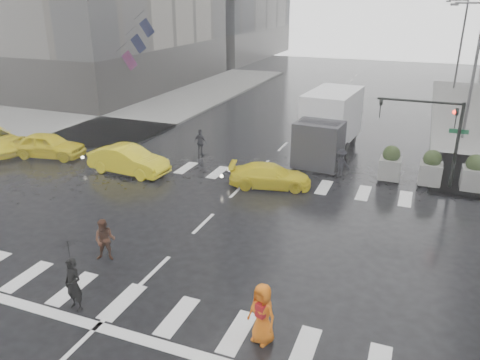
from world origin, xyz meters
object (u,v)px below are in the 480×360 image
at_px(pedestrian_orange, 262,314).
at_px(box_truck, 328,123).
at_px(pedestrian_brown, 105,240).
at_px(taxi_front, 48,145).
at_px(traffic_signal_pole, 438,127).
at_px(taxi_mid, 129,160).

bearing_deg(pedestrian_orange, box_truck, 117.05).
height_order(pedestrian_brown, taxi_front, pedestrian_brown).
xyz_separation_m(traffic_signal_pole, taxi_front, (-21.68, -3.32, -2.46)).
bearing_deg(taxi_mid, box_truck, -48.57).
relative_size(traffic_signal_pole, taxi_front, 1.02).
bearing_deg(pedestrian_brown, traffic_signal_pole, 26.97).
relative_size(traffic_signal_pole, pedestrian_orange, 2.43).
height_order(traffic_signal_pole, pedestrian_orange, traffic_signal_pole).
relative_size(taxi_front, taxi_mid, 0.96).
bearing_deg(pedestrian_orange, pedestrian_brown, -175.58).
distance_m(pedestrian_orange, taxi_front, 20.50).
relative_size(traffic_signal_pole, box_truck, 0.63).
xyz_separation_m(pedestrian_brown, taxi_front, (-10.61, 8.68, -0.07)).
bearing_deg(traffic_signal_pole, box_truck, 150.80).
relative_size(taxi_mid, box_truck, 0.64).
distance_m(traffic_signal_pole, taxi_front, 22.07).
relative_size(traffic_signal_pole, taxi_mid, 0.98).
distance_m(taxi_front, taxi_mid, 6.17).
bearing_deg(pedestrian_brown, taxi_front, 120.35).
distance_m(traffic_signal_pole, box_truck, 6.98).
distance_m(pedestrian_brown, box_truck, 16.22).
bearing_deg(box_truck, pedestrian_brown, -103.50).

